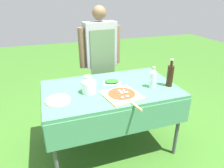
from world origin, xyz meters
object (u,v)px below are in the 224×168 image
(prep_table, at_px, (110,94))
(plate_stack, at_px, (58,100))
(person_cook, at_px, (100,55))
(mixing_tub, at_px, (89,87))
(herb_container, at_px, (112,82))
(sauce_jar, at_px, (88,81))
(oil_bottle, at_px, (170,75))
(pizza_on_peel, at_px, (122,95))
(water_bottle, at_px, (153,78))

(prep_table, height_order, plate_stack, plate_stack)
(person_cook, bearing_deg, mixing_tub, 60.73)
(prep_table, distance_m, herb_container, 0.15)
(plate_stack, distance_m, sauce_jar, 0.47)
(mixing_tub, bearing_deg, oil_bottle, -7.62)
(plate_stack, bearing_deg, person_cook, 52.42)
(herb_container, relative_size, sauce_jar, 2.21)
(person_cook, height_order, pizza_on_peel, person_cook)
(mixing_tub, bearing_deg, prep_table, 10.67)
(oil_bottle, relative_size, mixing_tub, 2.14)
(oil_bottle, xyz_separation_m, mixing_tub, (-0.88, 0.12, -0.06))
(person_cook, relative_size, pizza_on_peel, 3.03)
(prep_table, distance_m, plate_stack, 0.59)
(pizza_on_peel, bearing_deg, prep_table, 91.04)
(person_cook, relative_size, herb_container, 7.23)
(herb_container, bearing_deg, person_cook, 86.10)
(prep_table, bearing_deg, pizza_on_peel, -78.12)
(mixing_tub, relative_size, sauce_jar, 1.45)
(mixing_tub, bearing_deg, pizza_on_peel, -31.31)
(person_cook, bearing_deg, plate_stack, 46.79)
(prep_table, relative_size, mixing_tub, 10.02)
(herb_container, bearing_deg, plate_stack, -159.14)
(water_bottle, bearing_deg, pizza_on_peel, -167.60)
(water_bottle, bearing_deg, mixing_tub, 172.25)
(oil_bottle, bearing_deg, herb_container, 154.84)
(oil_bottle, xyz_separation_m, sauce_jar, (-0.85, 0.33, -0.08))
(oil_bottle, distance_m, mixing_tub, 0.89)
(person_cook, distance_m, sauce_jar, 0.66)
(person_cook, bearing_deg, herb_container, 80.48)
(water_bottle, relative_size, mixing_tub, 1.63)
(sauce_jar, bearing_deg, herb_container, -11.81)
(pizza_on_peel, xyz_separation_m, plate_stack, (-0.62, 0.10, -0.00))
(pizza_on_peel, distance_m, mixing_tub, 0.35)
(person_cook, relative_size, oil_bottle, 5.14)
(prep_table, height_order, water_bottle, water_bottle)
(prep_table, xyz_separation_m, sauce_jar, (-0.21, 0.16, 0.12))
(pizza_on_peel, height_order, oil_bottle, oil_bottle)
(prep_table, bearing_deg, mixing_tub, -169.33)
(plate_stack, bearing_deg, herb_container, 20.86)
(person_cook, distance_m, water_bottle, 0.94)
(oil_bottle, relative_size, herb_container, 1.41)
(oil_bottle, relative_size, water_bottle, 1.31)
(water_bottle, distance_m, herb_container, 0.47)
(herb_container, bearing_deg, oil_bottle, -25.16)
(pizza_on_peel, bearing_deg, sauce_jar, 112.86)
(pizza_on_peel, height_order, sauce_jar, sauce_jar)
(plate_stack, bearing_deg, mixing_tub, 14.38)
(person_cook, height_order, herb_container, person_cook)
(mixing_tub, bearing_deg, sauce_jar, 80.55)
(person_cook, relative_size, plate_stack, 6.73)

